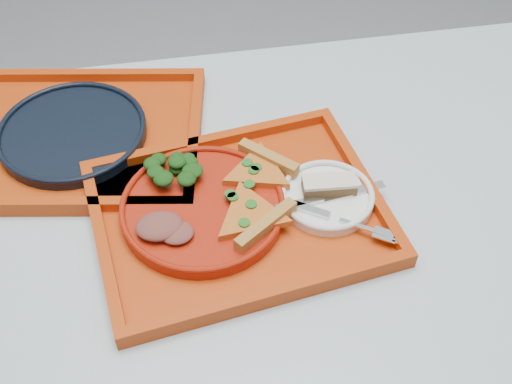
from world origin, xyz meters
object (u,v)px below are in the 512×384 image
Objects in this scene: tray_far at (74,139)px; dinner_plate at (203,209)px; tray_main at (238,215)px; dessert_bar at (329,185)px; navy_plate at (73,134)px.

dinner_plate is at bearing -36.62° from tray_far.
dessert_bar is at bearing -3.81° from tray_main.
navy_plate is 0.46m from dessert_bar.
dinner_plate is 1.00× the size of navy_plate.
dinner_plate is 2.95× the size of dessert_bar.
tray_far is 5.10× the size of dessert_bar.
navy_plate is at bearing 133.70° from dinner_plate.
navy_plate reaches higher than tray_far.
tray_main is 0.35m from tray_far.
dinner_plate is 0.21m from dessert_bar.
tray_main is 0.35m from navy_plate.
tray_far is 1.73× the size of navy_plate.
dessert_bar is at bearing 0.29° from dinner_plate.
tray_main is 5.10× the size of dessert_bar.
dinner_plate reaches higher than navy_plate.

